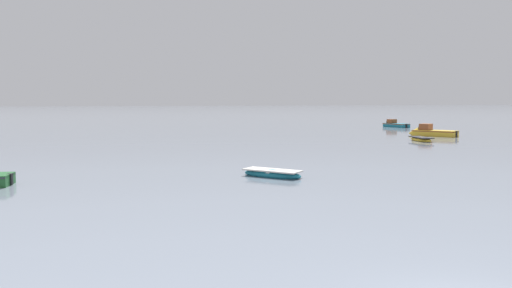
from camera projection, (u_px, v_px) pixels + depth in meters
The scene contains 4 objects.
rowboat_moored_1 at pixel (421, 139), 57.81m from camera, with size 2.10×4.31×0.65m.
motorboat_moored_2 at pixel (428, 133), 66.18m from camera, with size 5.29×6.39×2.38m.
motorboat_moored_4 at pixel (393, 125), 87.96m from camera, with size 3.04×5.64×2.04m.
rowboat_moored_4 at pixel (272, 174), 30.87m from camera, with size 3.58×3.82×0.62m.
Camera 1 is at (-7.54, -8.49, 4.68)m, focal length 35.39 mm.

